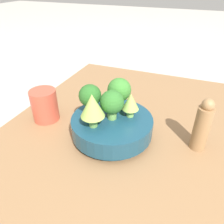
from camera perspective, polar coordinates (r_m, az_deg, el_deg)
name	(u,v)px	position (r m, az deg, el deg)	size (l,w,h in m)	color
ground_plane	(114,148)	(0.64, 0.43, -9.49)	(6.00, 6.00, 0.00)	#ADA89E
table	(114,144)	(0.63, 0.44, -8.41)	(1.04, 0.68, 0.03)	olive
bowl	(112,126)	(0.61, 0.00, -3.65)	(0.22, 0.22, 0.06)	navy
broccoli_floret_front	(90,96)	(0.59, -5.75, 4.12)	(0.06, 0.06, 0.09)	#7AB256
romanesco_piece_far	(131,103)	(0.58, 4.91, 2.49)	(0.05, 0.05, 0.07)	#7AB256
broccoli_floret_left	(119,91)	(0.61, 1.90, 5.49)	(0.07, 0.07, 0.09)	#609347
romanesco_piece_near	(92,106)	(0.54, -5.16, 1.47)	(0.06, 0.06, 0.09)	#609347
broccoli_floret_center	(112,103)	(0.57, 0.00, 2.43)	(0.06, 0.06, 0.08)	#6BA34C
cup	(45,105)	(0.71, -17.19, 1.71)	(0.08, 0.08, 0.10)	#C64C38
pepper_mill	(202,126)	(0.60, 22.52, -3.37)	(0.04, 0.04, 0.15)	#997047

